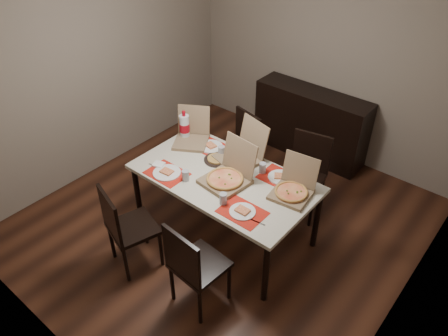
{
  "coord_description": "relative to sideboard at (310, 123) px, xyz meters",
  "views": [
    {
      "loc": [
        2.29,
        -2.73,
        3.35
      ],
      "look_at": [
        0.11,
        -0.12,
        0.85
      ],
      "focal_mm": 35.0,
      "sensor_mm": 36.0,
      "label": 1
    }
  ],
  "objects": [
    {
      "name": "pizza_box_extra",
      "position": [
        0.07,
        -1.56,
        0.36
      ],
      "size": [
        0.49,
        0.52,
        0.4
      ],
      "color": "#7B6247",
      "rests_on": "dining_table"
    },
    {
      "name": "chair_near_right",
      "position": [
        0.5,
        -2.77,
        0.06
      ],
      "size": [
        0.45,
        0.45,
        0.93
      ],
      "color": "black",
      "rests_on": "ground"
    },
    {
      "name": "chair_far_right",
      "position": [
        0.54,
        -1.02,
        0.06
      ],
      "size": [
        0.5,
        0.5,
        0.93
      ],
      "color": "black",
      "rests_on": "ground"
    },
    {
      "name": "pizza_box_right",
      "position": [
        0.77,
        -1.7,
        0.36
      ],
      "size": [
        0.39,
        0.42,
        0.34
      ],
      "color": "#7B6247",
      "rests_on": "dining_table"
    },
    {
      "name": "setting_near_right",
      "position": [
        0.51,
        -2.2,
        0.32
      ],
      "size": [
        0.5,
        0.3,
        0.11
      ],
      "color": "red",
      "rests_on": "dining_table"
    },
    {
      "name": "dining_table",
      "position": [
        0.11,
        -1.9,
        0.23
      ],
      "size": [
        1.8,
        1.0,
        0.75
      ],
      "color": "beige",
      "rests_on": "ground"
    },
    {
      "name": "dip_bowl",
      "position": [
        0.23,
        -1.7,
        0.31
      ],
      "size": [
        0.13,
        0.13,
        0.03
      ],
      "primitive_type": "imported",
      "rotation": [
        0.0,
        0.0,
        0.34
      ],
      "color": "white",
      "rests_on": "dining_table"
    },
    {
      "name": "setting_far_left",
      "position": [
        -0.3,
        -1.6,
        0.32
      ],
      "size": [
        0.49,
        0.3,
        0.11
      ],
      "color": "red",
      "rests_on": "dining_table"
    },
    {
      "name": "chair_far_left",
      "position": [
        -0.31,
        -1.1,
        0.06
      ],
      "size": [
        0.5,
        0.5,
        0.93
      ],
      "color": "black",
      "rests_on": "ground"
    },
    {
      "name": "sideboard",
      "position": [
        0.0,
        0.0,
        0.0
      ],
      "size": [
        1.5,
        0.4,
        0.9
      ],
      "primitive_type": "cube",
      "color": "black",
      "rests_on": "ground"
    },
    {
      "name": "setting_far_right",
      "position": [
        0.5,
        -1.58,
        0.32
      ],
      "size": [
        0.48,
        0.3,
        0.11
      ],
      "color": "red",
      "rests_on": "dining_table"
    },
    {
      "name": "faina_plate",
      "position": [
        -0.12,
        -1.74,
        0.31
      ],
      "size": [
        0.27,
        0.27,
        0.03
      ],
      "color": "black",
      "rests_on": "dining_table"
    },
    {
      "name": "pizza_box_left",
      "position": [
        -0.56,
        -1.63,
        0.36
      ],
      "size": [
        0.51,
        0.52,
        0.36
      ],
      "color": "#7B6247",
      "rests_on": "dining_table"
    },
    {
      "name": "ground",
      "position": [
        0.0,
        -1.78,
        -0.46
      ],
      "size": [
        3.8,
        4.0,
        0.02
      ],
      "primitive_type": "cube",
      "color": "#472416",
      "rests_on": "ground"
    },
    {
      "name": "soda_bottle",
      "position": [
        -0.67,
        -1.63,
        0.44
      ],
      "size": [
        0.11,
        0.11,
        0.33
      ],
      "color": "silver",
      "rests_on": "dining_table"
    },
    {
      "name": "pizza_box_center",
      "position": [
        0.19,
        -1.94,
        0.36
      ],
      "size": [
        0.44,
        0.48,
        0.4
      ],
      "color": "#7B6247",
      "rests_on": "dining_table"
    },
    {
      "name": "chair_near_left",
      "position": [
        -0.31,
        -2.83,
        0.06
      ],
      "size": [
        0.53,
        0.53,
        0.93
      ],
      "color": "black",
      "rests_on": "ground"
    },
    {
      "name": "setting_near_left",
      "position": [
        -0.32,
        -2.21,
        0.32
      ],
      "size": [
        0.51,
        0.3,
        0.11
      ],
      "color": "red",
      "rests_on": "dining_table"
    },
    {
      "name": "napkin_loose",
      "position": [
        0.07,
        -1.98,
        0.31
      ],
      "size": [
        0.16,
        0.16,
        0.02
      ],
      "primitive_type": "cube",
      "rotation": [
        0.0,
        0.0,
        0.53
      ],
      "color": "white",
      "rests_on": "dining_table"
    },
    {
      "name": "room_walls",
      "position": [
        0.0,
        -1.35,
        1.28
      ],
      "size": [
        3.84,
        4.02,
        2.62
      ],
      "color": "gray",
      "rests_on": "ground"
    }
  ]
}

